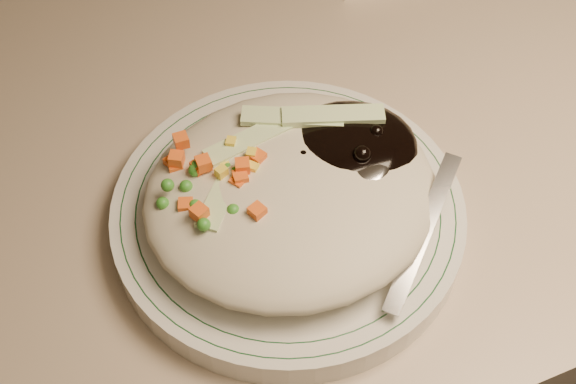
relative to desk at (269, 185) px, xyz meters
name	(u,v)px	position (x,y,z in m)	size (l,w,h in m)	color
desk	(269,185)	(0.00, 0.00, 0.00)	(1.40, 0.70, 0.74)	tan
plate	(288,216)	(-0.06, -0.18, 0.21)	(0.24, 0.24, 0.02)	silver
plate_rim	(288,207)	(-0.06, -0.18, 0.22)	(0.22, 0.22, 0.00)	#144723
meal	(295,186)	(-0.05, -0.19, 0.24)	(0.21, 0.19, 0.05)	#B7AF94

